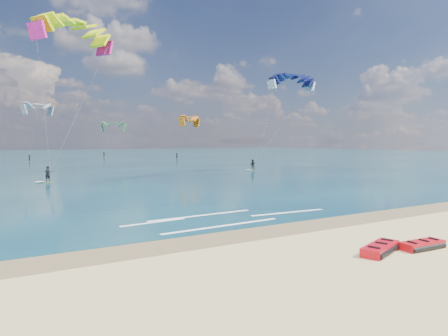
% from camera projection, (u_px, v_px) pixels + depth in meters
% --- Properties ---
extents(ground, '(320.00, 320.00, 0.00)m').
position_uv_depth(ground, '(95.00, 175.00, 51.00)').
color(ground, tan).
rests_on(ground, ground).
extents(wet_sand_strip, '(320.00, 2.40, 0.01)m').
position_uv_depth(wet_sand_strip, '(269.00, 231.00, 19.17)').
color(wet_sand_strip, brown).
rests_on(wet_sand_strip, ground).
extents(sea, '(320.00, 200.00, 0.04)m').
position_uv_depth(sea, '(40.00, 157.00, 106.06)').
color(sea, '#0A2739').
rests_on(sea, ground).
extents(packed_kite_left, '(2.72, 1.86, 0.40)m').
position_uv_depth(packed_kite_left, '(380.00, 253.00, 15.45)').
color(packed_kite_left, red).
rests_on(packed_kite_left, ground).
extents(packed_kite_mid, '(2.22, 1.14, 0.37)m').
position_uv_depth(packed_kite_mid, '(422.00, 249.00, 16.02)').
color(packed_kite_mid, red).
rests_on(packed_kite_mid, ground).
extents(kitesurfer_main, '(9.34, 8.11, 17.31)m').
position_uv_depth(kitesurfer_main, '(61.00, 95.00, 39.74)').
color(kitesurfer_main, '#C6CE18').
rests_on(kitesurfer_main, sea).
extents(kitesurfer_far, '(9.58, 6.21, 14.91)m').
position_uv_depth(kitesurfer_far, '(273.00, 118.00, 57.39)').
color(kitesurfer_far, yellow).
rests_on(kitesurfer_far, sea).
extents(shoreline_foam, '(12.43, 3.64, 0.01)m').
position_uv_depth(shoreline_foam, '(221.00, 219.00, 22.03)').
color(shoreline_foam, white).
rests_on(shoreline_foam, ground).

